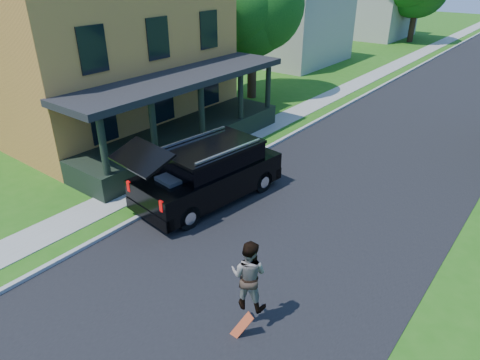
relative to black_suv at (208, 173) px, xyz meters
The scene contains 11 objects.
ground 4.77m from the black_suv, 47.06° to the right, with size 140.00×140.00×0.00m, color #235F13.
street 16.91m from the black_suv, 79.14° to the left, with size 8.00×120.00×0.02m, color black.
curb 16.63m from the black_suv, 93.00° to the left, with size 0.15×120.00×0.12m, color #9D9D98.
sidewalk 16.78m from the black_suv, 98.30° to the left, with size 1.30×120.00×0.03m, color gray.
front_walk 6.89m from the black_suv, 157.78° to the left, with size 6.50×1.20×0.03m, color gray.
main_house 10.72m from the black_suv, 165.01° to the left, with size 15.56×15.56×10.10m.
neighbor_house_mid 23.25m from the black_suv, 116.63° to the left, with size 12.78×12.78×8.30m.
black_suv is the anchor object (origin of this frame).
skateboarder 5.66m from the black_suv, 39.55° to the right, with size 0.94×0.83×1.63m.
skateboard 6.07m from the black_suv, 41.79° to the right, with size 0.47×0.34×0.69m.
tree_left_mid 12.75m from the black_suv, 119.91° to the left, with size 5.79×5.59×7.67m.
Camera 1 is at (5.34, -5.81, 7.14)m, focal length 32.00 mm.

